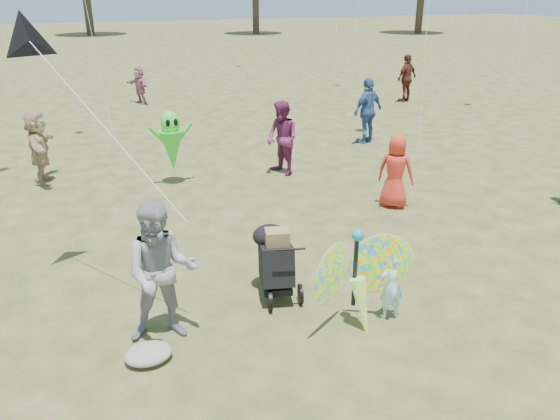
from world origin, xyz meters
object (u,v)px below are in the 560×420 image
object	(u,v)px
crowd_c	(368,111)
crowd_h	(407,78)
jogging_stroller	(275,257)
butterfly_kite	(358,281)
crowd_j	(139,85)
crowd_d	(39,147)
alien_kite	(172,144)
adult_man	(161,273)
crowd_e	(282,138)
child_girl	(391,286)
crowd_a	(396,171)

from	to	relation	value
crowd_c	crowd_h	xyz separation A→B (m)	(4.92, 4.97, -0.02)
jogging_stroller	butterfly_kite	size ratio (longest dim) A/B	0.64
crowd_j	butterfly_kite	bearing A→B (deg)	-23.19
crowd_d	jogging_stroller	xyz separation A→B (m)	(3.06, -6.93, -0.25)
alien_kite	adult_man	bearing A→B (deg)	-104.08
crowd_e	butterfly_kite	distance (m)	6.73
child_girl	butterfly_kite	bearing A→B (deg)	3.99
child_girl	butterfly_kite	xyz separation A→B (m)	(-0.54, 0.00, 0.20)
crowd_j	crowd_a	bearing A→B (deg)	-10.73
jogging_stroller	child_girl	bearing A→B (deg)	-28.95
crowd_h	crowd_j	distance (m)	10.80
crowd_h	jogging_stroller	world-z (taller)	crowd_h
child_girl	crowd_e	distance (m)	6.63
adult_man	crowd_a	xyz separation A→B (m)	(5.45, 2.78, -0.18)
crowd_e	alien_kite	size ratio (longest dim) A/B	1.04
child_girl	crowd_h	distance (m)	16.39
adult_man	child_girl	bearing A→B (deg)	-1.69
crowd_d	adult_man	bearing A→B (deg)	-162.17
child_girl	crowd_d	xyz separation A→B (m)	(-4.29, 8.16, 0.37)
crowd_a	crowd_c	xyz separation A→B (m)	(2.24, 4.71, 0.19)
crowd_j	crowd_d	bearing A→B (deg)	-46.04
child_girl	butterfly_kite	world-z (taller)	butterfly_kite
crowd_h	alien_kite	bearing A→B (deg)	11.93
jogging_stroller	butterfly_kite	world-z (taller)	butterfly_kite
child_girl	crowd_a	world-z (taller)	crowd_a
jogging_stroller	alien_kite	bearing A→B (deg)	108.32
crowd_e	adult_man	bearing A→B (deg)	-50.04
adult_man	crowd_e	xyz separation A→B (m)	(4.16, 5.72, -0.05)
crowd_j	alien_kite	size ratio (longest dim) A/B	0.84
crowd_d	butterfly_kite	bearing A→B (deg)	-147.64
child_girl	alien_kite	bearing A→B (deg)	-73.81
crowd_h	adult_man	bearing A→B (deg)	26.62
crowd_c	crowd_j	xyz separation A→B (m)	(-5.14, 8.89, -0.23)
child_girl	crowd_a	size ratio (longest dim) A/B	0.64
crowd_j	jogging_stroller	world-z (taller)	crowd_j
crowd_c	crowd_h	size ratio (longest dim) A/B	1.02
child_girl	jogging_stroller	distance (m)	1.74
crowd_d	crowd_h	world-z (taller)	crowd_h
jogging_stroller	adult_man	bearing A→B (deg)	-149.74
crowd_a	crowd_d	bearing A→B (deg)	14.89
adult_man	crowd_d	size ratio (longest dim) A/B	1.11
butterfly_kite	crowd_e	bearing A→B (deg)	75.04
jogging_stroller	alien_kite	size ratio (longest dim) A/B	0.64
butterfly_kite	crowd_c	bearing A→B (deg)	57.50
crowd_a	butterfly_kite	distance (m)	4.67
crowd_e	crowd_j	bearing A→B (deg)	174.58
crowd_a	jogging_stroller	distance (m)	4.39
adult_man	jogging_stroller	bearing A→B (deg)	27.32
crowd_h	crowd_j	xyz separation A→B (m)	(-10.06, 3.93, -0.22)
crowd_e	crowd_j	size ratio (longest dim) A/B	1.25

